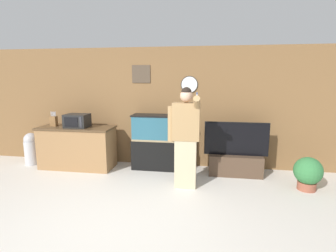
{
  "coord_description": "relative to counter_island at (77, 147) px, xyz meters",
  "views": [
    {
      "loc": [
        1.26,
        -3.07,
        1.96
      ],
      "look_at": [
        0.5,
        1.75,
        1.05
      ],
      "focal_mm": 28.0,
      "sensor_mm": 36.0,
      "label": 1
    }
  ],
  "objects": [
    {
      "name": "person_standing",
      "position": [
        2.42,
        -0.69,
        0.48
      ],
      "size": [
        0.57,
        0.43,
        1.8
      ],
      "color": "#BCAD89",
      "rests_on": "ground_plane"
    },
    {
      "name": "wall_back_paneled",
      "position": [
        1.57,
        0.52,
        0.85
      ],
      "size": [
        10.0,
        0.08,
        2.6
      ],
      "color": "brown",
      "rests_on": "ground_plane"
    },
    {
      "name": "ground_plane",
      "position": [
        1.56,
        -2.1,
        -0.46
      ],
      "size": [
        18.0,
        18.0,
        0.0
      ],
      "primitive_type": "plane",
      "color": "beige"
    },
    {
      "name": "tv_on_stand",
      "position": [
        3.38,
        0.07,
        -0.13
      ],
      "size": [
        1.27,
        0.4,
        1.09
      ],
      "color": "#4C3828",
      "rests_on": "ground_plane"
    },
    {
      "name": "counter_island",
      "position": [
        0.0,
        0.0,
        0.0
      ],
      "size": [
        1.61,
        0.67,
        0.91
      ],
      "color": "olive",
      "rests_on": "ground_plane"
    },
    {
      "name": "trash_bin",
      "position": [
        -1.15,
        0.04,
        -0.09
      ],
      "size": [
        0.32,
        0.32,
        0.73
      ],
      "color": "#B7B7BC",
      "rests_on": "ground_plane"
    },
    {
      "name": "aquarium_on_stand",
      "position": [
        1.78,
        0.19,
        0.13
      ],
      "size": [
        1.14,
        0.41,
        1.18
      ],
      "color": "black",
      "rests_on": "ground_plane"
    },
    {
      "name": "microwave",
      "position": [
        0.05,
        -0.03,
        0.59
      ],
      "size": [
        0.48,
        0.37,
        0.28
      ],
      "color": "black",
      "rests_on": "counter_island"
    },
    {
      "name": "knife_block",
      "position": [
        -0.52,
        0.01,
        0.57
      ],
      "size": [
        0.14,
        0.11,
        0.32
      ],
      "color": "brown",
      "rests_on": "counter_island"
    },
    {
      "name": "potted_plant",
      "position": [
        4.57,
        -0.48,
        -0.14
      ],
      "size": [
        0.48,
        0.48,
        0.59
      ],
      "color": "brown",
      "rests_on": "ground_plane"
    }
  ]
}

